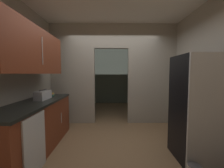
{
  "coord_description": "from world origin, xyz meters",
  "views": [
    {
      "loc": [
        -0.07,
        -2.79,
        1.42
      ],
      "look_at": [
        -0.04,
        0.36,
        1.2
      ],
      "focal_mm": 23.1,
      "sensor_mm": 36.0,
      "label": 1
    }
  ],
  "objects_px": {
    "refrigerator": "(199,108)",
    "dishwasher": "(35,145)",
    "book_stack": "(51,95)",
    "boombox": "(43,95)"
  },
  "relations": [
    {
      "from": "book_stack",
      "to": "boombox",
      "type": "bearing_deg",
      "value": -89.28
    },
    {
      "from": "refrigerator",
      "to": "boombox",
      "type": "distance_m",
      "value": 2.85
    },
    {
      "from": "refrigerator",
      "to": "boombox",
      "type": "height_order",
      "value": "refrigerator"
    },
    {
      "from": "dishwasher",
      "to": "boombox",
      "type": "bearing_deg",
      "value": 108.0
    },
    {
      "from": "dishwasher",
      "to": "book_stack",
      "type": "height_order",
      "value": "book_stack"
    },
    {
      "from": "refrigerator",
      "to": "dishwasher",
      "type": "xyz_separation_m",
      "value": [
        -2.51,
        -0.36,
        -0.43
      ]
    },
    {
      "from": "dishwasher",
      "to": "book_stack",
      "type": "distance_m",
      "value": 1.42
    },
    {
      "from": "dishwasher",
      "to": "refrigerator",
      "type": "bearing_deg",
      "value": 8.13
    },
    {
      "from": "boombox",
      "to": "book_stack",
      "type": "xyz_separation_m",
      "value": [
        -0.0,
        0.39,
        -0.05
      ]
    },
    {
      "from": "dishwasher",
      "to": "boombox",
      "type": "height_order",
      "value": "boombox"
    }
  ]
}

